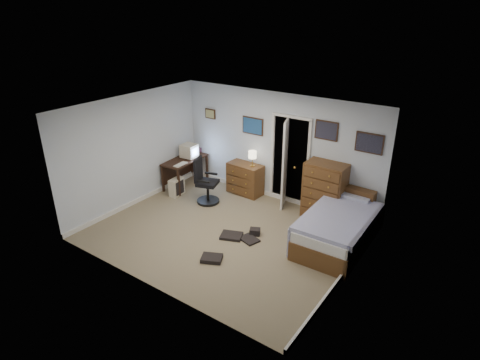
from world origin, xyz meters
name	(u,v)px	position (x,y,z in m)	size (l,w,h in m)	color
floor	(225,234)	(0.00, 0.00, -0.01)	(5.00, 4.00, 0.02)	gray
computer_desk	(182,165)	(-2.28, 1.29, 0.55)	(0.65, 1.26, 0.71)	#321A10
crt_monitor	(189,151)	(-2.18, 1.45, 0.88)	(0.39, 0.36, 0.34)	beige
keyboard	(181,164)	(-2.02, 0.95, 0.72)	(0.14, 0.38, 0.02)	beige
pc_tower	(177,187)	(-2.00, 0.75, 0.21)	(0.22, 0.41, 0.42)	beige
office_chair	(205,186)	(-1.20, 0.86, 0.41)	(0.65, 0.65, 1.07)	black
media_stack	(200,161)	(-2.32, 2.00, 0.40)	(0.16, 0.16, 0.79)	maroon
low_dresser	(245,179)	(-0.72, 1.77, 0.38)	(0.85, 0.42, 0.75)	brown
table_lamp	(252,155)	(-0.52, 1.77, 1.02)	(0.20, 0.20, 0.37)	gold
doorway	(296,157)	(0.35, 2.27, 1.00)	(0.96, 1.12, 2.05)	black
tall_dresser	(325,191)	(1.32, 1.75, 0.62)	(0.84, 0.49, 1.24)	brown
headboard_bookcase	(352,204)	(1.90, 1.86, 0.42)	(0.90, 0.26, 0.80)	brown
bed	(339,227)	(1.98, 0.99, 0.33)	(1.20, 2.18, 0.71)	brown
wall_posters	(301,131)	(0.57, 1.98, 1.75)	(4.38, 0.04, 0.60)	#331E11
floor_clutter	(233,242)	(0.37, -0.23, 0.04)	(0.82, 1.50, 0.13)	black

